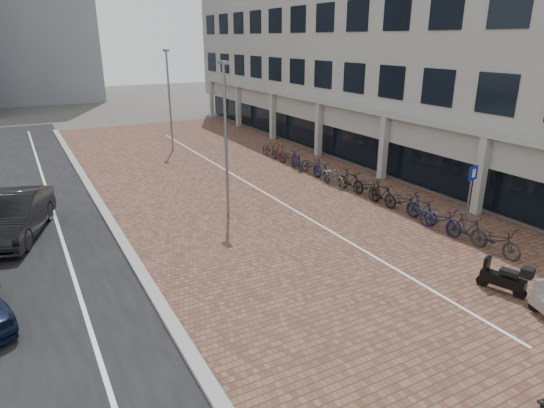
{
  "coord_description": "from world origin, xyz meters",
  "views": [
    {
      "loc": [
        -7.86,
        -8.39,
        7.08
      ],
      "look_at": [
        0.0,
        6.0,
        1.3
      ],
      "focal_mm": 31.16,
      "sensor_mm": 36.0,
      "label": 1
    }
  ],
  "objects": [
    {
      "name": "office_building",
      "position": [
        12.97,
        16.0,
        8.44
      ],
      "size": [
        8.4,
        40.0,
        15.0
      ],
      "color": "#9E9E99",
      "rests_on": "ground"
    },
    {
      "name": "car_dark",
      "position": [
        -8.46,
        10.61,
        0.84
      ],
      "size": [
        3.25,
        5.39,
        1.68
      ],
      "primitive_type": "imported",
      "rotation": [
        0.0,
        0.0,
        -0.31
      ],
      "color": "black",
      "rests_on": "ground"
    },
    {
      "name": "parking_line",
      "position": [
        2.2,
        12.0,
        0.04
      ],
      "size": [
        0.1,
        30.0,
        0.0
      ],
      "primitive_type": "cube",
      "color": "white",
      "rests_on": "plaza_brick"
    },
    {
      "name": "street_asphalt",
      "position": [
        -9.0,
        12.0,
        0.01
      ],
      "size": [
        8.0,
        50.0,
        0.03
      ],
      "primitive_type": "cube",
      "color": "black",
      "rests_on": "ground"
    },
    {
      "name": "lamp_far",
      "position": [
        1.11,
        21.8,
        3.18
      ],
      "size": [
        0.12,
        0.12,
        6.36
      ],
      "primitive_type": "cylinder",
      "color": "slate",
      "rests_on": "ground"
    },
    {
      "name": "curb",
      "position": [
        -5.1,
        12.0,
        0.07
      ],
      "size": [
        0.35,
        42.0,
        0.14
      ],
      "primitive_type": "cube",
      "color": "gray",
      "rests_on": "ground"
    },
    {
      "name": "scooter_mid",
      "position": [
        3.91,
        -0.89,
        0.51
      ],
      "size": [
        0.88,
        1.54,
        1.01
      ],
      "primitive_type": null,
      "rotation": [
        0.0,
        0.0,
        0.3
      ],
      "color": "black",
      "rests_on": "ground"
    },
    {
      "name": "lamp_near",
      "position": [
        -0.49,
        8.99,
        3.1
      ],
      "size": [
        0.12,
        0.12,
        6.19
      ],
      "primitive_type": "cylinder",
      "color": "slate",
      "rests_on": "ground"
    },
    {
      "name": "ground",
      "position": [
        0.0,
        0.0,
        0.0
      ],
      "size": [
        140.0,
        140.0,
        0.0
      ],
      "primitive_type": "plane",
      "color": "#474442",
      "rests_on": "ground"
    },
    {
      "name": "plaza_brick",
      "position": [
        2.0,
        12.0,
        0.01
      ],
      "size": [
        14.5,
        42.0,
        0.04
      ],
      "primitive_type": "cube",
      "color": "brown",
      "rests_on": "ground"
    },
    {
      "name": "parking_sign",
      "position": [
        6.87,
        2.91,
        1.76
      ],
      "size": [
        0.54,
        0.13,
        2.59
      ],
      "rotation": [
        0.0,
        0.0,
        0.17
      ],
      "color": "slate",
      "rests_on": "ground"
    },
    {
      "name": "bike_row",
      "position": [
        5.97,
        9.05,
        0.52
      ],
      "size": [
        1.19,
        18.09,
        1.05
      ],
      "color": "#222227",
      "rests_on": "ground"
    },
    {
      "name": "lane_line",
      "position": [
        -7.0,
        12.0,
        0.02
      ],
      "size": [
        0.12,
        44.0,
        0.0
      ],
      "primitive_type": "cube",
      "color": "white",
      "rests_on": "street_asphalt"
    }
  ]
}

